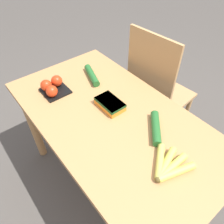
% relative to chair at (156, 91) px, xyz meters
% --- Properties ---
extents(ground_plane, '(12.00, 12.00, 0.00)m').
position_rel_chair_xyz_m(ground_plane, '(0.16, -0.56, -0.51)').
color(ground_plane, '#4C4742').
extents(dining_table, '(1.28, 0.70, 0.73)m').
position_rel_chair_xyz_m(dining_table, '(0.16, -0.56, 0.11)').
color(dining_table, '#B27F4C').
rests_on(dining_table, ground_plane).
extents(chair, '(0.45, 0.43, 1.00)m').
position_rel_chair_xyz_m(chair, '(0.00, 0.00, 0.00)').
color(chair, tan).
rests_on(chair, ground_plane).
extents(banana_bunch, '(0.19, 0.19, 0.03)m').
position_rel_chair_xyz_m(banana_bunch, '(0.56, -0.57, 0.24)').
color(banana_bunch, brown).
rests_on(banana_bunch, dining_table).
extents(tomato_pack, '(0.15, 0.15, 0.08)m').
position_rel_chair_xyz_m(tomato_pack, '(-0.22, -0.71, 0.26)').
color(tomato_pack, black).
rests_on(tomato_pack, dining_table).
extents(carrot_bag, '(0.16, 0.10, 0.04)m').
position_rel_chair_xyz_m(carrot_bag, '(0.10, -0.53, 0.25)').
color(carrot_bag, orange).
rests_on(carrot_bag, dining_table).
extents(cucumber_near, '(0.21, 0.10, 0.04)m').
position_rel_chair_xyz_m(cucumber_near, '(-0.19, -0.45, 0.24)').
color(cucumber_near, '#236028').
rests_on(cucumber_near, dining_table).
extents(cucumber_far, '(0.18, 0.17, 0.04)m').
position_rel_chair_xyz_m(cucumber_far, '(0.38, -0.46, 0.24)').
color(cucumber_far, '#236028').
rests_on(cucumber_far, dining_table).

